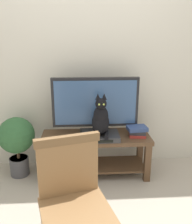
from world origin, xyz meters
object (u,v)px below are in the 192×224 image
Objects in this scene: wooden_chair at (73,195)px; potted_plant at (17,140)px; tv at (95,104)px; media_box at (100,136)px; cat at (101,119)px; tv_stand at (96,148)px; book_stack at (137,131)px.

wooden_chair is 1.40m from potted_plant.
media_box is (0.05, -0.15, -0.33)m from tv.
tv is 1.37× the size of potted_plant.
cat is at bearing -85.92° from media_box.
tv_stand is 0.91m from potted_plant.
wooden_chair reaches higher than tv_stand.
potted_plant is at bearing 177.30° from tv_stand.
book_stack is (0.47, -0.11, -0.29)m from tv.
media_box is at bearing 75.85° from wooden_chair.
cat is 0.49× the size of wooden_chair.
media_box is 1.76× the size of book_stack.
media_box is 0.96m from potted_plant.
cat is at bearing 75.61° from wooden_chair.
tv_stand is at bearing 117.02° from cat.
potted_plant is (-0.91, 0.04, 0.11)m from tv_stand.
tv is at bearing 1.36° from potted_plant.
book_stack is (0.42, 0.04, 0.03)m from media_box.
tv_stand is at bearing -90.02° from tv.
tv reaches higher than wooden_chair.
tv_stand is 5.32× the size of book_stack.
cat is 1.13m from wooden_chair.
book_stack is (0.70, 1.14, 0.00)m from wooden_chair.
wooden_chair is at bearing -100.42° from tv.
media_box is at bearing -59.52° from tv_stand.
wooden_chair is (-0.23, -1.24, -0.29)m from tv.
potted_plant is (-1.38, 0.08, -0.10)m from book_stack.
book_stack reaches higher than media_box.
wooden_chair is 4.07× the size of book_stack.
cat is at bearing -8.27° from potted_plant.
tv_stand is at bearing -2.70° from potted_plant.
tv is (0.00, 0.06, 0.51)m from tv_stand.
cat reaches higher than tv_stand.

